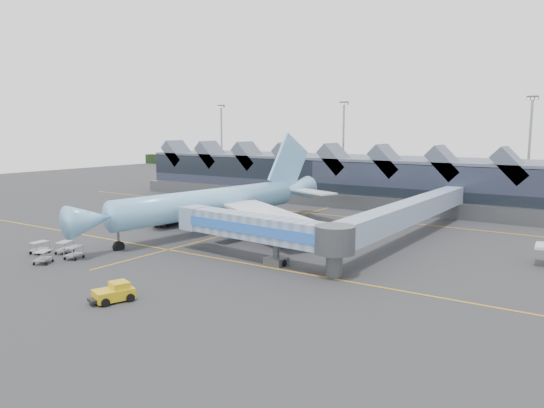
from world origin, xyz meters
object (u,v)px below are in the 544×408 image
Objects in this scene: fuel_truck at (172,213)px; main_airliner at (217,202)px; jet_bridge at (269,231)px; pushback_tug at (114,293)px.

main_airliner is at bearing -17.23° from fuel_truck.
jet_bridge is 2.65× the size of fuel_truck.
jet_bridge is (17.73, -11.98, -0.58)m from main_airliner.
fuel_truck is at bearing -175.86° from main_airliner.
pushback_tug is (13.68, -30.91, -3.67)m from main_airliner.
main_airliner is at bearing 133.16° from pushback_tug.
main_airliner is 34.00m from pushback_tug.
jet_bridge is at bearing -38.64° from fuel_truck.
pushback_tug is (-4.05, -18.93, -3.09)m from jet_bridge.
main_airliner reaches higher than jet_bridge.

